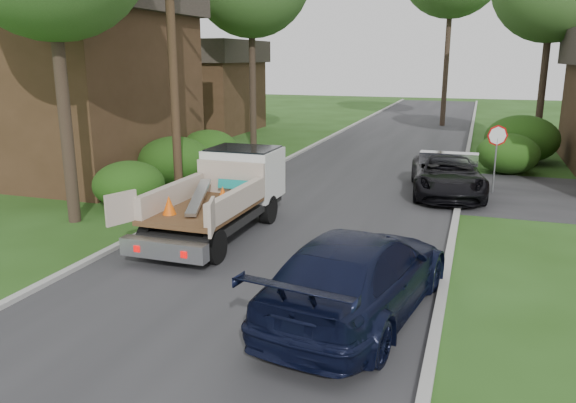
# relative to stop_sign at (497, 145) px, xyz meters

# --- Properties ---
(ground) EXTENTS (120.00, 120.00, 0.00)m
(ground) POSITION_rel_stop_sign_xyz_m (-5.20, -9.00, -1.78)
(ground) COLOR #224313
(ground) RESTS_ON ground
(road) EXTENTS (8.00, 90.00, 0.02)m
(road) POSITION_rel_stop_sign_xyz_m (-5.20, 1.00, -1.77)
(road) COLOR #28282B
(road) RESTS_ON ground
(curb_left) EXTENTS (0.20, 90.00, 0.12)m
(curb_left) POSITION_rel_stop_sign_xyz_m (-9.30, 1.00, -1.72)
(curb_left) COLOR #9E9E99
(curb_left) RESTS_ON ground
(curb_right) EXTENTS (0.20, 90.00, 0.12)m
(curb_right) POSITION_rel_stop_sign_xyz_m (-1.10, 1.00, -1.72)
(curb_right) COLOR #9E9E99
(curb_right) RESTS_ON ground
(stop_sign) EXTENTS (0.71, 0.32, 2.48)m
(stop_sign) POSITION_rel_stop_sign_xyz_m (0.00, 0.00, 0.00)
(stop_sign) COLOR slate
(stop_sign) RESTS_ON ground
(utility_pole) EXTENTS (2.42, 1.25, 10.00)m
(utility_pole) POSITION_rel_stop_sign_xyz_m (-10.68, -4.02, 3.40)
(utility_pole) COLOR #382619
(utility_pole) RESTS_ON ground
(house_left_near) EXTENTS (9.72, 8.64, 8.40)m
(house_left_near) POSITION_rel_stop_sign_xyz_m (-17.20, -2.00, 2.50)
(house_left_near) COLOR #3C2818
(house_left_near) RESTS_ON ground
(house_left_far) EXTENTS (7.56, 7.56, 6.00)m
(house_left_far) POSITION_rel_stop_sign_xyz_m (-18.70, 13.00, 1.27)
(house_left_far) COLOR #3C2818
(house_left_far) RESTS_ON ground
(hedge_left_a) EXTENTS (2.34, 2.34, 1.53)m
(hedge_left_a) POSITION_rel_stop_sign_xyz_m (-11.40, -6.00, -1.01)
(hedge_left_a) COLOR #1A420F
(hedge_left_a) RESTS_ON ground
(hedge_left_b) EXTENTS (2.86, 2.86, 1.87)m
(hedge_left_b) POSITION_rel_stop_sign_xyz_m (-11.70, -2.50, -0.84)
(hedge_left_b) COLOR #1A420F
(hedge_left_b) RESTS_ON ground
(hedge_left_c) EXTENTS (2.60, 2.60, 1.70)m
(hedge_left_c) POSITION_rel_stop_sign_xyz_m (-12.00, 1.00, -0.93)
(hedge_left_c) COLOR #1A420F
(hedge_left_c) RESTS_ON ground
(hedge_right_a) EXTENTS (2.60, 2.60, 1.70)m
(hedge_right_a) POSITION_rel_stop_sign_xyz_m (0.60, 4.00, -0.93)
(hedge_right_a) COLOR #1A420F
(hedge_right_a) RESTS_ON ground
(hedge_right_b) EXTENTS (3.38, 3.38, 2.21)m
(hedge_right_b) POSITION_rel_stop_sign_xyz_m (1.30, 7.00, -0.67)
(hedge_right_b) COLOR #1A420F
(hedge_right_b) RESTS_ON ground
(flatbed_truck) EXTENTS (2.72, 5.79, 2.19)m
(flatbed_truck) POSITION_rel_stop_sign_xyz_m (-7.29, -7.10, -0.59)
(flatbed_truck) COLOR black
(flatbed_truck) RESTS_ON ground
(black_pickup) EXTENTS (3.06, 5.47, 1.44)m
(black_pickup) POSITION_rel_stop_sign_xyz_m (-1.60, -0.83, -1.05)
(black_pickup) COLOR black
(black_pickup) RESTS_ON ground
(navy_suv) EXTENTS (3.19, 5.97, 1.65)m
(navy_suv) POSITION_rel_stop_sign_xyz_m (-2.60, -11.50, -0.95)
(navy_suv) COLOR black
(navy_suv) RESTS_ON ground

